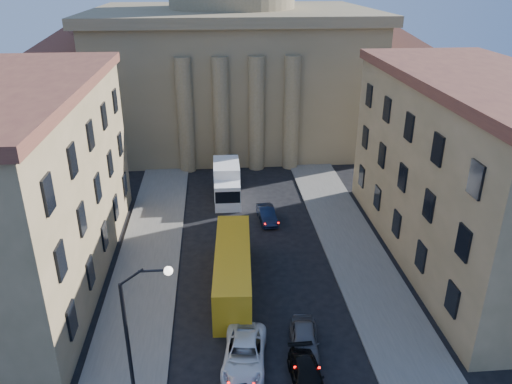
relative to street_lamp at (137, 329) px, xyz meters
The scene contains 12 objects.
sidewalk_left 11.38m from the street_lamp, 98.71° to the left, with size 5.00×60.00×0.15m, color #5E5C56.
sidewalk_right 19.14m from the street_lamp, 32.88° to the left, with size 5.00×60.00×0.15m, color #5E5C56.
church 48.43m from the street_lamp, 81.65° to the left, with size 68.02×28.76×36.60m.
building_left 17.36m from the street_lamp, 125.62° to the left, with size 11.60×26.60×14.70m.
building_right 27.84m from the street_lamp, 30.29° to the left, with size 11.60×26.60×14.70m.
street_lamp is the anchor object (origin of this frame).
car_left_mid 7.65m from the street_lamp, 27.31° to the left, with size 2.47×5.36×1.49m, color white.
car_right_mid 10.06m from the street_lamp, ahead, with size 1.76×4.32×1.25m, color black.
car_right_far 10.91m from the street_lamp, 21.88° to the left, with size 1.76×4.38×1.49m, color #515257.
car_right_distant 23.33m from the street_lamp, 67.50° to the left, with size 1.41×4.03×1.33m, color black.
city_bus 12.46m from the street_lamp, 64.39° to the left, with size 3.15×11.22×3.13m.
box_truck 27.23m from the street_lamp, 78.83° to the left, with size 2.64×6.55×3.59m.
Camera 1 is at (-2.80, -12.15, 21.57)m, focal length 35.00 mm.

